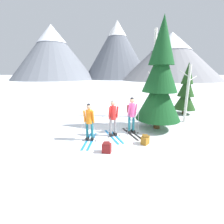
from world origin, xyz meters
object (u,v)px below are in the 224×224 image
Objects in this scene: skier_in_orange at (89,121)px; skier_in_pink at (132,113)px; backpack_on_snow_front at (107,148)px; pine_tree_mid at (186,91)px; backpack_on_snow_beside at (145,140)px; birch_tree_slender at (187,93)px; birch_tree_tall at (153,75)px; pine_tree_near at (160,80)px; skier_in_red at (113,117)px.

skier_in_pink is at bearing 23.74° from skier_in_orange.
skier_in_orange reaches higher than backpack_on_snow_front.
skier_in_pink is at bearing -139.01° from pine_tree_mid.
backpack_on_snow_beside is at bearing -127.79° from pine_tree_mid.
skier_in_pink is 3.90m from birch_tree_slender.
skier_in_pink is at bearing -152.31° from birch_tree_slender.
skier_in_pink is 3.69m from birch_tree_tall.
birch_tree_tall reaches higher than backpack_on_snow_beside.
backpack_on_snow_beside is (-1.01, -1.89, -2.29)m from pine_tree_near.
birch_tree_slender is at bearing -113.48° from pine_tree_mid.
skier_in_red is at bearing 25.24° from skier_in_orange.
birch_tree_slender is (4.28, 2.14, 0.77)m from skier_in_red.
birch_tree_tall reaches higher than skier_in_red.
birch_tree_tall is at bearing 149.31° from birch_tree_slender.
skier_in_orange is at bearing -143.63° from pine_tree_mid.
birch_tree_tall is at bearing 45.78° from skier_in_orange.
pine_tree_mid is (4.22, 3.66, 0.63)m from skier_in_pink.
backpack_on_snow_front is (-2.56, -2.57, -2.29)m from pine_tree_near.
backpack_on_snow_front is (-2.79, -4.72, -2.51)m from birch_tree_tall.
backpack_on_snow_front is at bearing -54.65° from skier_in_orange.
skier_in_pink is 0.32× the size of pine_tree_near.
pine_tree_mid is at bearing 46.17° from backpack_on_snow_front.
pine_tree_mid reaches higher than backpack_on_snow_front.
backpack_on_snow_beside is (0.43, -1.22, -0.80)m from skier_in_pink.
skier_in_pink is 0.53× the size of birch_tree_slender.
birch_tree_slender is 8.66× the size of backpack_on_snow_front.
birch_tree_tall is 4.91m from backpack_on_snow_beside.
backpack_on_snow_front is at bearing -99.09° from skier_in_red.
pine_tree_near is at bearing 25.10° from skier_in_pink.
pine_tree_mid is at bearing 38.26° from skier_in_red.
skier_in_red is 1.73m from backpack_on_snow_beside.
birch_tree_slender is 6.03m from backpack_on_snow_front.
skier_in_pink reaches higher than skier_in_red.
skier_in_red reaches higher than backpack_on_snow_front.
pine_tree_mid is 8.87× the size of backpack_on_snow_beside.
skier_in_red is 4.49× the size of backpack_on_snow_front.
pine_tree_near reaches higher than skier_in_pink.
backpack_on_snow_front is (-1.12, -1.90, -0.80)m from skier_in_pink.
pine_tree_near is 3.14m from backpack_on_snow_beside.
skier_in_red is 0.48× the size of pine_tree_mid.
birch_tree_slender is (1.96, 1.11, -0.79)m from pine_tree_near.
skier_in_orange is at bearing -154.76° from skier_in_red.
pine_tree_mid is at bearing 36.37° from skier_in_orange.
skier_in_pink is 5.62m from pine_tree_mid.
skier_in_red is at bearing -128.70° from birch_tree_tall.
pine_tree_mid is at bearing 52.21° from backpack_on_snow_beside.
skier_in_red is at bearing -153.44° from birch_tree_slender.
pine_tree_near reaches higher than skier_in_orange.
skier_in_red is at bearing 146.36° from backpack_on_snow_beside.
pine_tree_near is (3.32, 1.50, 1.61)m from skier_in_orange.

